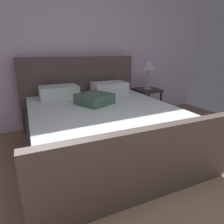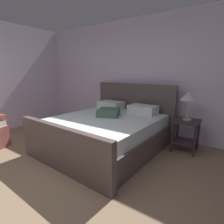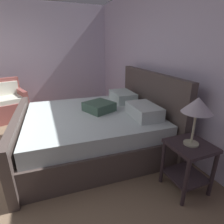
{
  "view_description": "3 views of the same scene",
  "coord_description": "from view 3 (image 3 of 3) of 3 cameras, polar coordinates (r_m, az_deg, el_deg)",
  "views": [
    {
      "loc": [
        -1.01,
        -0.35,
        1.32
      ],
      "look_at": [
        0.2,
        2.04,
        0.46
      ],
      "focal_mm": 31.46,
      "sensor_mm": 36.0,
      "label": 1
    },
    {
      "loc": [
        1.89,
        -0.73,
        1.45
      ],
      "look_at": [
        0.01,
        2.02,
        0.71
      ],
      "focal_mm": 28.34,
      "sensor_mm": 36.0,
      "label": 2
    },
    {
      "loc": [
        2.52,
        1.22,
        1.61
      ],
      "look_at": [
        0.05,
        2.2,
        0.62
      ],
      "focal_mm": 28.61,
      "sensor_mm": 36.0,
      "label": 3
    }
  ],
  "objects": [
    {
      "name": "wall_back",
      "position": [
        3.2,
        16.63,
        14.71
      ],
      "size": [
        5.81,
        0.12,
        2.66
      ],
      "primitive_type": "cube",
      "color": "silver",
      "rests_on": "ground"
    },
    {
      "name": "bed",
      "position": [
        2.93,
        -5.48,
        -5.03
      ],
      "size": [
        2.07,
        2.27,
        1.21
      ],
      "color": "#524540",
      "rests_on": "ground"
    },
    {
      "name": "armchair",
      "position": [
        4.77,
        -30.27,
        2.3
      ],
      "size": [
        0.93,
        0.92,
        0.9
      ],
      "color": "#904B46",
      "rests_on": "ground"
    },
    {
      "name": "table_lamp_right",
      "position": [
        1.99,
        25.63,
        1.57
      ],
      "size": [
        0.31,
        0.31,
        0.53
      ],
      "color": "#B7B293",
      "rests_on": "nightstand_right"
    },
    {
      "name": "nightstand_right",
      "position": [
        2.25,
        23.14,
        -13.76
      ],
      "size": [
        0.44,
        0.44,
        0.6
      ],
      "color": "#34272C",
      "rests_on": "ground"
    }
  ]
}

